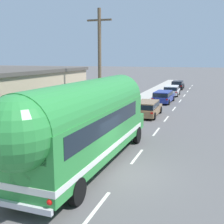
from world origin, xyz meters
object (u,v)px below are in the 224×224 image
(utility_pole, at_px, (100,68))
(car_third, at_px, (172,90))
(painted_bus, at_px, (84,121))
(car_fourth, at_px, (178,84))
(car_second, at_px, (163,96))
(car_lead, at_px, (148,108))

(utility_pole, xyz_separation_m, car_third, (2.44, 20.65, -3.63))
(utility_pole, distance_m, painted_bus, 8.28)
(utility_pole, distance_m, car_fourth, 29.57)
(utility_pole, xyz_separation_m, painted_bus, (2.24, -7.68, -2.12))
(car_fourth, bearing_deg, utility_pole, -94.41)
(utility_pole, height_order, car_third, utility_pole)
(painted_bus, bearing_deg, car_fourth, 89.98)
(utility_pole, relative_size, car_second, 1.79)
(car_third, relative_size, car_fourth, 1.00)
(painted_bus, height_order, car_lead, painted_bus)
(car_second, bearing_deg, car_third, 89.62)
(painted_bus, xyz_separation_m, car_lead, (0.11, 13.23, -1.51))
(painted_bus, distance_m, car_lead, 13.32)
(car_fourth, bearing_deg, car_third, -88.74)
(car_second, relative_size, car_third, 1.10)
(car_second, relative_size, car_fourth, 1.10)
(car_second, bearing_deg, utility_pole, -99.85)
(painted_bus, relative_size, car_second, 2.65)
(utility_pole, height_order, painted_bus, utility_pole)
(car_third, height_order, car_fourth, same)
(car_lead, height_order, car_second, same)
(car_second, bearing_deg, car_lead, -90.31)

